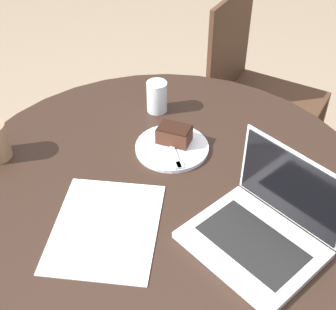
{
  "coord_description": "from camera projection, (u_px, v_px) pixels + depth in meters",
  "views": [
    {
      "loc": [
        -0.9,
        -0.03,
        1.59
      ],
      "look_at": [
        0.07,
        -0.01,
        0.76
      ],
      "focal_mm": 50.0,
      "sensor_mm": 36.0,
      "label": 1
    }
  ],
  "objects": [
    {
      "name": "dining_table",
      "position": [
        164.0,
        216.0,
        1.33
      ],
      "size": [
        1.15,
        1.15,
        0.72
      ],
      "color": "black",
      "rests_on": "ground_plane"
    },
    {
      "name": "chair",
      "position": [
        254.0,
        98.0,
        2.0
      ],
      "size": [
        0.57,
        0.57,
        0.91
      ],
      "rotation": [
        0.0,
        0.0,
        8.92
      ],
      "color": "#472D1E",
      "rests_on": "ground_plane"
    },
    {
      "name": "paper_document",
      "position": [
        106.0,
        227.0,
        1.13
      ],
      "size": [
        0.34,
        0.28,
        0.0
      ],
      "rotation": [
        0.0,
        0.0,
        -0.1
      ],
      "color": "white",
      "rests_on": "dining_table"
    },
    {
      "name": "plate",
      "position": [
        172.0,
        148.0,
        1.35
      ],
      "size": [
        0.21,
        0.21,
        0.01
      ],
      "color": "silver",
      "rests_on": "dining_table"
    },
    {
      "name": "cake_slice",
      "position": [
        174.0,
        134.0,
        1.35
      ],
      "size": [
        0.09,
        0.11,
        0.05
      ],
      "rotation": [
        0.0,
        0.0,
        1.22
      ],
      "color": "#472619",
      "rests_on": "plate"
    },
    {
      "name": "fork",
      "position": [
        174.0,
        153.0,
        1.32
      ],
      "size": [
        0.17,
        0.06,
        0.0
      ],
      "rotation": [
        0.0,
        0.0,
        9.67
      ],
      "color": "silver",
      "rests_on": "plate"
    },
    {
      "name": "water_glass",
      "position": [
        157.0,
        97.0,
        1.48
      ],
      "size": [
        0.07,
        0.07,
        0.1
      ],
      "color": "silver",
      "rests_on": "dining_table"
    },
    {
      "name": "laptop",
      "position": [
        262.0,
        230.0,
        1.08
      ],
      "size": [
        0.38,
        0.38,
        0.21
      ],
      "rotation": [
        0.0,
        0.0,
        7.03
      ],
      "color": "silver",
      "rests_on": "dining_table"
    }
  ]
}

